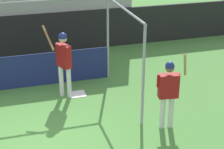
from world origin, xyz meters
name	(u,v)px	position (x,y,z in m)	size (l,w,h in m)	color
ground_plane	(40,149)	(0.00, 0.00, 0.00)	(60.00, 60.00, 0.00)	#477F38
outfield_wall	(18,36)	(0.00, 6.25, 0.74)	(24.00, 0.12, 1.48)	black
batting_cage	(48,57)	(0.62, 2.84, 1.09)	(3.94, 3.10, 2.61)	gray
home_plate	(78,94)	(1.37, 2.44, 0.01)	(0.44, 0.44, 0.02)	white
player_batter	(63,58)	(1.01, 2.45, 1.17)	(0.69, 0.78, 2.02)	silver
player_waiting	(169,89)	(3.10, 0.07, 1.05)	(0.80, 0.48, 2.00)	silver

